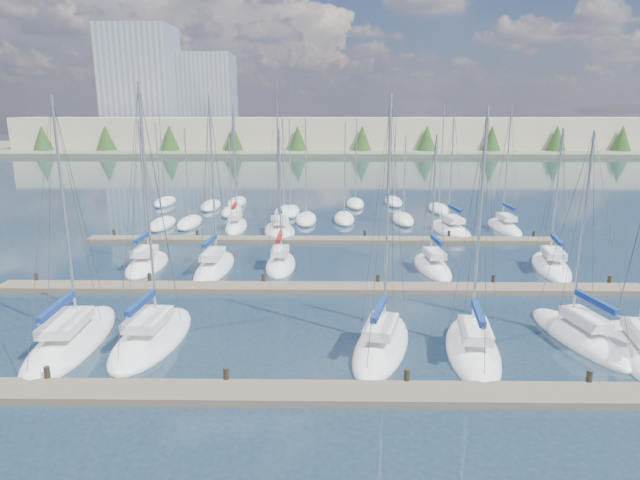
{
  "coord_description": "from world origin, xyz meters",
  "views": [
    {
      "loc": [
        0.49,
        -18.63,
        11.92
      ],
      "look_at": [
        0.0,
        14.0,
        4.0
      ],
      "focal_mm": 30.0,
      "sensor_mm": 36.0,
      "label": 1
    }
  ],
  "objects_px": {
    "sailboat_l": "(432,267)",
    "sailboat_m": "(551,266)",
    "sailboat_b": "(72,340)",
    "sailboat_i": "(215,267)",
    "sailboat_r": "(504,227)",
    "sailboat_j": "(281,264)",
    "sailboat_n": "(236,226)",
    "sailboat_q": "(450,230)",
    "sailboat_f": "(578,336)",
    "sailboat_d": "(381,345)",
    "sailboat_o": "(280,231)",
    "sailboat_c": "(153,337)",
    "sailboat_h": "(147,265)",
    "sailboat_e": "(473,349)"
  },
  "relations": [
    {
      "from": "sailboat_q",
      "to": "sailboat_m",
      "type": "distance_m",
      "value": 13.94
    },
    {
      "from": "sailboat_q",
      "to": "sailboat_m",
      "type": "relative_size",
      "value": 1.08
    },
    {
      "from": "sailboat_j",
      "to": "sailboat_b",
      "type": "distance_m",
      "value": 17.32
    },
    {
      "from": "sailboat_d",
      "to": "sailboat_j",
      "type": "distance_m",
      "value": 16.04
    },
    {
      "from": "sailboat_l",
      "to": "sailboat_m",
      "type": "bearing_deg",
      "value": -2.68
    },
    {
      "from": "sailboat_r",
      "to": "sailboat_q",
      "type": "height_order",
      "value": "sailboat_r"
    },
    {
      "from": "sailboat_m",
      "to": "sailboat_b",
      "type": "bearing_deg",
      "value": -144.52
    },
    {
      "from": "sailboat_b",
      "to": "sailboat_i",
      "type": "bearing_deg",
      "value": 67.31
    },
    {
      "from": "sailboat_f",
      "to": "sailboat_q",
      "type": "bearing_deg",
      "value": 82.14
    },
    {
      "from": "sailboat_q",
      "to": "sailboat_r",
      "type": "bearing_deg",
      "value": 3.59
    },
    {
      "from": "sailboat_n",
      "to": "sailboat_r",
      "type": "bearing_deg",
      "value": -2.71
    },
    {
      "from": "sailboat_l",
      "to": "sailboat_j",
      "type": "bearing_deg",
      "value": 172.96
    },
    {
      "from": "sailboat_j",
      "to": "sailboat_r",
      "type": "xyz_separation_m",
      "value": [
        21.92,
        13.96,
        0.0
      ]
    },
    {
      "from": "sailboat_c",
      "to": "sailboat_e",
      "type": "height_order",
      "value": "sailboat_c"
    },
    {
      "from": "sailboat_c",
      "to": "sailboat_m",
      "type": "xyz_separation_m",
      "value": [
        26.64,
        13.69,
        0.0
      ]
    },
    {
      "from": "sailboat_h",
      "to": "sailboat_m",
      "type": "bearing_deg",
      "value": -0.96
    },
    {
      "from": "sailboat_o",
      "to": "sailboat_l",
      "type": "height_order",
      "value": "sailboat_o"
    },
    {
      "from": "sailboat_o",
      "to": "sailboat_r",
      "type": "distance_m",
      "value": 23.15
    },
    {
      "from": "sailboat_r",
      "to": "sailboat_m",
      "type": "distance_m",
      "value": 14.22
    },
    {
      "from": "sailboat_j",
      "to": "sailboat_i",
      "type": "bearing_deg",
      "value": -170.3
    },
    {
      "from": "sailboat_i",
      "to": "sailboat_q",
      "type": "distance_m",
      "value": 25.19
    },
    {
      "from": "sailboat_c",
      "to": "sailboat_n",
      "type": "xyz_separation_m",
      "value": [
        -0.23,
        27.92,
        0.03
      ]
    },
    {
      "from": "sailboat_n",
      "to": "sailboat_i",
      "type": "distance_m",
      "value": 14.91
    },
    {
      "from": "sailboat_e",
      "to": "sailboat_h",
      "type": "xyz_separation_m",
      "value": [
        -21.52,
        14.93,
        -0.0
      ]
    },
    {
      "from": "sailboat_c",
      "to": "sailboat_d",
      "type": "bearing_deg",
      "value": 0.14
    },
    {
      "from": "sailboat_i",
      "to": "sailboat_e",
      "type": "height_order",
      "value": "sailboat_i"
    },
    {
      "from": "sailboat_r",
      "to": "sailboat_m",
      "type": "xyz_separation_m",
      "value": [
        -0.92,
        -14.19,
        -0.01
      ]
    },
    {
      "from": "sailboat_n",
      "to": "sailboat_e",
      "type": "xyz_separation_m",
      "value": [
        16.9,
        -29.12,
        -0.02
      ]
    },
    {
      "from": "sailboat_c",
      "to": "sailboat_f",
      "type": "distance_m",
      "value": 22.74
    },
    {
      "from": "sailboat_f",
      "to": "sailboat_e",
      "type": "distance_m",
      "value": 6.28
    },
    {
      "from": "sailboat_b",
      "to": "sailboat_l",
      "type": "bearing_deg",
      "value": 29.39
    },
    {
      "from": "sailboat_l",
      "to": "sailboat_j",
      "type": "distance_m",
      "value": 11.78
    },
    {
      "from": "sailboat_i",
      "to": "sailboat_h",
      "type": "distance_m",
      "value": 5.5
    },
    {
      "from": "sailboat_e",
      "to": "sailboat_m",
      "type": "xyz_separation_m",
      "value": [
        9.96,
        14.88,
        -0.01
      ]
    },
    {
      "from": "sailboat_o",
      "to": "sailboat_d",
      "type": "distance_m",
      "value": 27.85
    },
    {
      "from": "sailboat_n",
      "to": "sailboat_o",
      "type": "relative_size",
      "value": 0.85
    },
    {
      "from": "sailboat_o",
      "to": "sailboat_e",
      "type": "xyz_separation_m",
      "value": [
        12.2,
        -27.22,
        -0.01
      ]
    },
    {
      "from": "sailboat_n",
      "to": "sailboat_q",
      "type": "height_order",
      "value": "sailboat_n"
    },
    {
      "from": "sailboat_l",
      "to": "sailboat_j",
      "type": "relative_size",
      "value": 0.97
    },
    {
      "from": "sailboat_n",
      "to": "sailboat_i",
      "type": "bearing_deg",
      "value": -89.37
    },
    {
      "from": "sailboat_r",
      "to": "sailboat_l",
      "type": "bearing_deg",
      "value": -126.55
    },
    {
      "from": "sailboat_d",
      "to": "sailboat_q",
      "type": "bearing_deg",
      "value": 85.96
    },
    {
      "from": "sailboat_e",
      "to": "sailboat_h",
      "type": "height_order",
      "value": "sailboat_e"
    },
    {
      "from": "sailboat_r",
      "to": "sailboat_b",
      "type": "distance_m",
      "value": 42.46
    },
    {
      "from": "sailboat_c",
      "to": "sailboat_r",
      "type": "relative_size",
      "value": 1.07
    },
    {
      "from": "sailboat_i",
      "to": "sailboat_d",
      "type": "bearing_deg",
      "value": -47.65
    },
    {
      "from": "sailboat_m",
      "to": "sailboat_q",
      "type": "bearing_deg",
      "value": 121.39
    },
    {
      "from": "sailboat_f",
      "to": "sailboat_q",
      "type": "distance_m",
      "value": 26.33
    },
    {
      "from": "sailboat_i",
      "to": "sailboat_e",
      "type": "distance_m",
      "value": 21.46
    },
    {
      "from": "sailboat_c",
      "to": "sailboat_j",
      "type": "xyz_separation_m",
      "value": [
        5.63,
        13.91,
        0.01
      ]
    }
  ]
}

